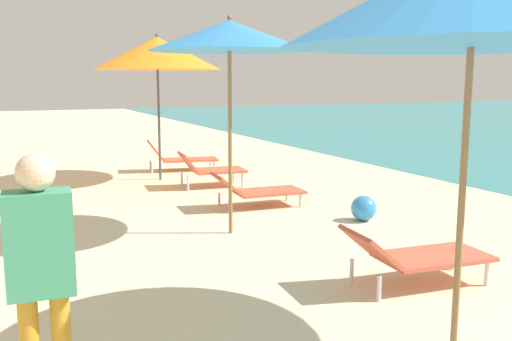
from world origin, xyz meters
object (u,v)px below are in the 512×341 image
lounger_third_shoreside (257,190)px  lounger_farthest_shoreside (180,157)px  beach_ball (364,208)px  person_walking_near (41,265)px  lounger_farthest_inland (210,169)px  lounger_second_shoreside (415,254)px  umbrella_third (229,36)px  umbrella_farthest (157,53)px

lounger_third_shoreside → lounger_farthest_shoreside: bearing=94.1°
lounger_farthest_shoreside → beach_ball: (1.03, -5.37, -0.11)m
lounger_farthest_shoreside → person_walking_near: size_ratio=1.00×
lounger_farthest_inland → beach_ball: size_ratio=3.49×
lounger_second_shoreside → umbrella_third: umbrella_third is taller
umbrella_farthest → lounger_third_shoreside: bearing=-76.5°
lounger_farthest_shoreside → lounger_farthest_inland: (-0.05, -2.05, 0.05)m
umbrella_farthest → lounger_farthest_inland: size_ratio=2.26×
lounger_farthest_shoreside → person_walking_near: bearing=-101.6°
lounger_second_shoreside → lounger_farthest_shoreside: 7.67m
umbrella_third → lounger_third_shoreside: (0.94, 1.25, -2.22)m
lounger_second_shoreside → person_walking_near: person_walking_near is taller
lounger_second_shoreside → lounger_farthest_inland: bearing=95.6°
lounger_second_shoreside → lounger_farthest_inland: lounger_farthest_inland is taller
lounger_farthest_inland → beach_ball: (1.09, -3.32, -0.16)m
umbrella_third → lounger_farthest_shoreside: size_ratio=1.75×
lounger_farthest_shoreside → beach_ball: lounger_farthest_shoreside is taller
umbrella_third → beach_ball: size_ratio=7.66×
lounger_second_shoreside → lounger_third_shoreside: bearing=94.6°
beach_ball → umbrella_farthest: bearing=111.3°
lounger_farthest_inland → person_walking_near: 7.33m
lounger_farthest_inland → person_walking_near: (-3.34, -6.50, 0.61)m
lounger_farthest_shoreside → person_walking_near: person_walking_near is taller
lounger_farthest_shoreside → lounger_third_shoreside: bearing=-79.5°
person_walking_near → lounger_third_shoreside: bearing=147.4°
lounger_second_shoreside → lounger_farthest_inland: 5.62m
beach_ball → lounger_farthest_inland: bearing=108.1°
umbrella_farthest → lounger_farthest_inland: umbrella_farthest is taller
umbrella_third → lounger_farthest_inland: bearing=74.7°
lounger_second_shoreside → umbrella_third: (-0.91, 2.48, 2.19)m
person_walking_near → umbrella_farthest: bearing=164.5°
lounger_second_shoreside → lounger_farthest_shoreside: size_ratio=0.94×
person_walking_near → beach_ball: person_walking_near is taller
lounger_second_shoreside → umbrella_farthest: umbrella_farthest is taller
lounger_second_shoreside → umbrella_farthest: bearing=100.9°
umbrella_third → lounger_third_shoreside: size_ratio=1.90×
umbrella_farthest → lounger_farthest_inland: 2.48m
umbrella_farthest → beach_ball: bearing=-68.7°
lounger_farthest_inland → umbrella_third: bearing=-99.4°
umbrella_third → umbrella_farthest: size_ratio=0.97×
umbrella_farthest → lounger_farthest_shoreside: bearing=53.6°
person_walking_near → beach_ball: 5.51m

